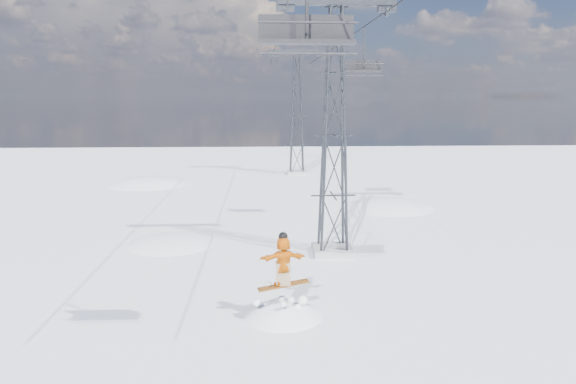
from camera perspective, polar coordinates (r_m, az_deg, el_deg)
The scene contains 8 objects.
ground at distance 16.79m, azimuth 5.94°, elevation -14.96°, with size 120.00×120.00×0.00m, color white.
snow_terrain at distance 39.98m, azimuth -6.15°, elevation -14.36°, with size 39.00×37.00×22.00m.
lift_tower_near at distance 23.26m, azimuth 5.15°, elevation 6.20°, with size 5.20×1.80×11.43m.
lift_tower_far at distance 48.11m, azimuth 0.99°, elevation 8.47°, with size 5.20×1.80×11.43m.
haul_cables at distance 34.81m, azimuth 2.58°, elevation 16.54°, with size 4.46×51.00×0.06m.
snowboarder_jump at distance 18.38m, azimuth -0.54°, elevation -18.22°, with size 4.40×4.40×6.91m.
lift_chair_near at distance 12.21m, azimuth 2.08°, elevation 17.36°, with size 2.20×0.63×2.73m.
lift_chair_mid at distance 28.49m, azimuth 8.36°, elevation 13.61°, with size 2.08×0.60×2.58m.
Camera 1 is at (-2.43, -14.97, 7.21)m, focal length 32.00 mm.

